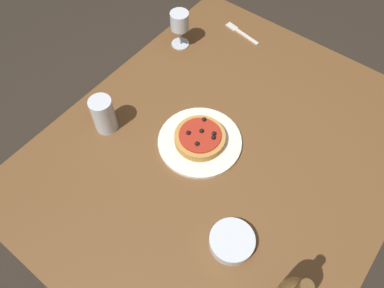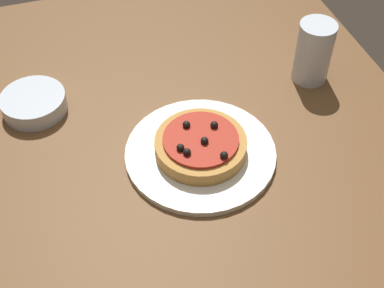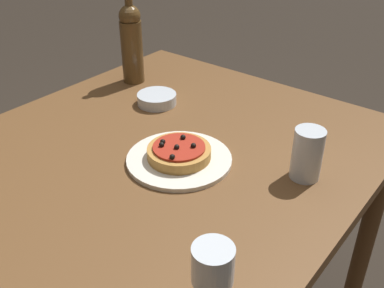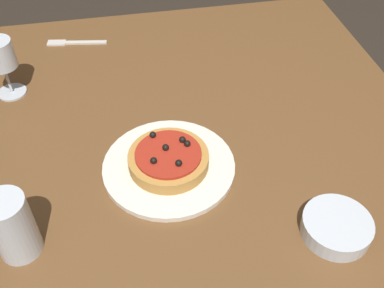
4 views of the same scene
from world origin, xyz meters
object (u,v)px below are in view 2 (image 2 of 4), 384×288
at_px(pizza, 201,145).
at_px(water_cup, 313,52).
at_px(dinner_plate, 200,153).
at_px(side_bowl, 34,103).
at_px(dining_table, 164,206).

xyz_separation_m(pizza, water_cup, (-0.14, 0.28, 0.04)).
bearing_deg(dinner_plate, pizza, -29.31).
relative_size(dinner_plate, water_cup, 2.09).
height_order(water_cup, side_bowl, water_cup).
bearing_deg(dining_table, water_cup, 114.61).
bearing_deg(water_cup, pizza, -63.94).
relative_size(pizza, side_bowl, 1.31).
bearing_deg(dining_table, pizza, 109.15).
relative_size(dinner_plate, side_bowl, 2.17).
bearing_deg(dinner_plate, dining_table, -70.76).
distance_m(dining_table, water_cup, 0.43).
xyz_separation_m(dining_table, pizza, (-0.03, 0.08, 0.12)).
relative_size(dining_table, dinner_plate, 4.63).
xyz_separation_m(dining_table, water_cup, (-0.17, 0.36, 0.15)).
bearing_deg(pizza, water_cup, 116.06).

